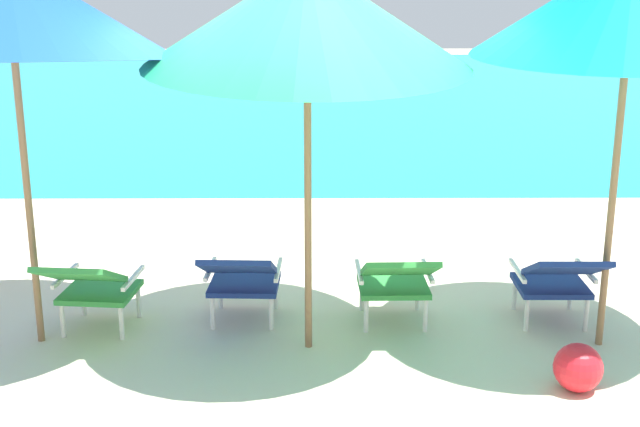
% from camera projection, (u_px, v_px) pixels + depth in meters
% --- Properties ---
extents(ground_plane, '(40.00, 40.00, 0.00)m').
position_uv_depth(ground_plane, '(318.00, 196.00, 10.21)').
color(ground_plane, beige).
extents(ocean_band, '(40.00, 18.00, 0.01)m').
position_uv_depth(ocean_band, '(317.00, 93.00, 18.75)').
color(ocean_band, teal).
rests_on(ocean_band, ground_plane).
extents(lounge_chair_far_left, '(0.62, 0.92, 0.68)m').
position_uv_depth(lounge_chair_far_left, '(91.00, 284.00, 6.18)').
color(lounge_chair_far_left, '#338E3D').
rests_on(lounge_chair_far_left, ground_plane).
extents(lounge_chair_near_left, '(0.57, 0.89, 0.68)m').
position_uv_depth(lounge_chair_near_left, '(241.00, 277.00, 6.33)').
color(lounge_chair_near_left, navy).
rests_on(lounge_chair_near_left, ground_plane).
extents(lounge_chair_near_right, '(0.56, 0.89, 0.68)m').
position_uv_depth(lounge_chair_near_right, '(396.00, 279.00, 6.29)').
color(lounge_chair_near_right, '#338E3D').
rests_on(lounge_chair_near_right, ground_plane).
extents(lounge_chair_far_right, '(0.55, 0.88, 0.68)m').
position_uv_depth(lounge_chair_far_right, '(558.00, 278.00, 6.30)').
color(lounge_chair_far_right, navy).
rests_on(lounge_chair_far_right, ground_plane).
extents(beach_umbrella_left, '(2.56, 2.60, 2.79)m').
position_uv_depth(beach_umbrella_left, '(10.00, 10.00, 5.57)').
color(beach_umbrella_left, olive).
rests_on(beach_umbrella_left, ground_plane).
extents(beach_umbrella_center, '(2.44, 2.48, 2.73)m').
position_uv_depth(beach_umbrella_center, '(307.00, 15.00, 5.48)').
color(beach_umbrella_center, olive).
rests_on(beach_umbrella_center, ground_plane).
extents(beach_umbrella_right, '(2.84, 2.85, 2.76)m').
position_uv_depth(beach_umbrella_right, '(631.00, 2.00, 5.50)').
color(beach_umbrella_right, olive).
rests_on(beach_umbrella_right, ground_plane).
extents(beach_ball, '(0.31, 0.31, 0.31)m').
position_uv_depth(beach_ball, '(578.00, 368.00, 5.44)').
color(beach_ball, red).
rests_on(beach_ball, ground_plane).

